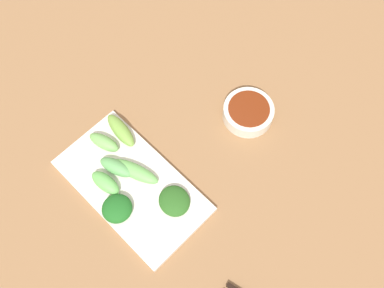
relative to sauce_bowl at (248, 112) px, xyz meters
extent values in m
cube|color=olive|center=(0.15, -0.04, -0.03)|extent=(2.10, 2.10, 0.02)
cylinder|color=silver|center=(0.00, 0.00, 0.00)|extent=(0.10, 0.10, 0.03)
cylinder|color=maroon|center=(0.00, 0.00, 0.00)|extent=(0.09, 0.09, 0.02)
cube|color=silver|center=(0.28, -0.05, -0.01)|extent=(0.16, 0.30, 0.01)
ellipsoid|color=#275A1D|center=(0.24, 0.03, 0.01)|extent=(0.07, 0.07, 0.02)
ellipsoid|color=#5DA157|center=(0.27, -0.10, 0.01)|extent=(0.05, 0.08, 0.03)
ellipsoid|color=#74A441|center=(0.22, -0.15, 0.01)|extent=(0.04, 0.09, 0.02)
ellipsoid|color=#63B354|center=(0.31, -0.09, 0.01)|extent=(0.04, 0.07, 0.03)
ellipsoid|color=#6AB357|center=(0.25, -0.07, 0.01)|extent=(0.06, 0.10, 0.02)
ellipsoid|color=#1C5E1E|center=(0.33, -0.03, 0.01)|extent=(0.06, 0.06, 0.03)
ellipsoid|color=#70AF56|center=(0.26, -0.16, 0.01)|extent=(0.04, 0.07, 0.02)
camera|label=1|loc=(0.40, 0.23, 0.82)|focal=42.31mm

